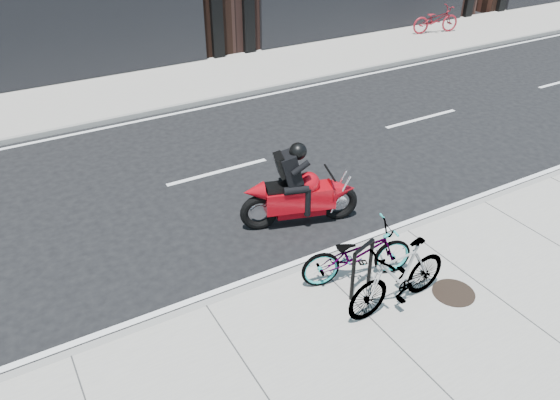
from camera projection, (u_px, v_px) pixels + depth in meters
ground at (260, 215)px, 10.69m from camera, size 120.00×120.00×0.00m
sidewalk_near at (445, 396)px, 6.96m from camera, size 60.00×6.00×0.13m
sidewalk_far at (139, 91)px, 16.37m from camera, size 60.00×3.50×0.13m
bike_rack at (362, 265)px, 8.30m from camera, size 0.51×0.21×0.90m
bicycle_front at (357, 254)px, 8.60m from camera, size 1.95×1.08×0.97m
bicycle_rear at (398, 276)px, 8.03m from camera, size 1.85×0.57×1.10m
motorcycle at (305, 191)px, 10.09m from camera, size 2.22×1.05×1.70m
bicycle_far at (436, 19)px, 21.51m from camera, size 2.05×1.09×1.02m
manhole_cover at (453, 293)px, 8.53m from camera, size 0.82×0.82×0.02m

